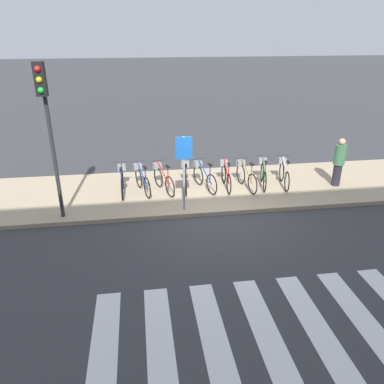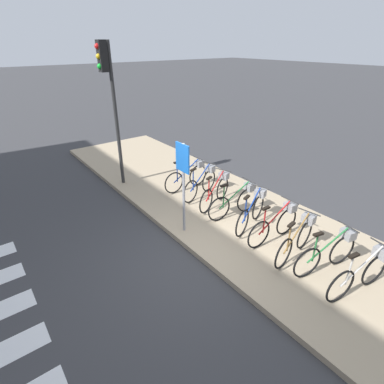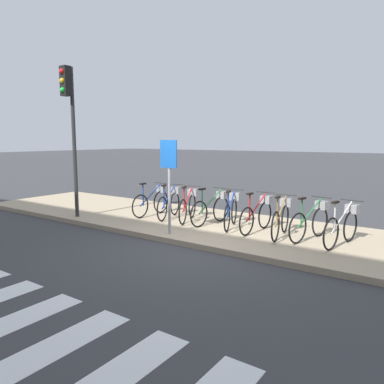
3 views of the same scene
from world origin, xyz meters
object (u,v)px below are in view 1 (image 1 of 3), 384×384
parked_bicycle_1 (142,178)px  parked_bicycle_7 (263,173)px  parked_bicycle_5 (226,175)px  traffic_light (46,112)px  parked_bicycle_0 (122,180)px  parked_bicycle_6 (245,175)px  parked_bicycle_3 (186,176)px  parked_bicycle_4 (203,176)px  parked_bicycle_8 (284,172)px  sign_post (184,161)px  pedestrian (339,161)px  parked_bicycle_2 (163,178)px

parked_bicycle_1 → parked_bicycle_7: 3.83m
parked_bicycle_1 → parked_bicycle_5: (2.61, -0.05, 0.00)m
parked_bicycle_1 → traffic_light: 3.54m
parked_bicycle_0 → parked_bicycle_5: size_ratio=1.00×
parked_bicycle_1 → parked_bicycle_6: same height
parked_bicycle_3 → parked_bicycle_6: bearing=-5.0°
parked_bicycle_3 → parked_bicycle_4: same height
parked_bicycle_4 → parked_bicycle_8: 2.58m
sign_post → parked_bicycle_1: bearing=127.8°
parked_bicycle_6 → pedestrian: size_ratio=0.98×
parked_bicycle_7 → parked_bicycle_0: bearing=179.6°
parked_bicycle_7 → parked_bicycle_4: bearing=179.6°
parked_bicycle_2 → parked_bicycle_3: bearing=2.2°
parked_bicycle_0 → parked_bicycle_5: bearing=-0.7°
parked_bicycle_1 → parked_bicycle_8: 4.48m
parked_bicycle_0 → parked_bicycle_1: size_ratio=1.03×
parked_bicycle_1 → sign_post: sign_post is taller
sign_post → parked_bicycle_7: bearing=27.4°
parked_bicycle_3 → pedestrian: pedestrian is taller
parked_bicycle_3 → parked_bicycle_8: 3.13m
parked_bicycle_1 → traffic_light: bearing=-145.0°
parked_bicycle_6 → parked_bicycle_7: same height
parked_bicycle_2 → parked_bicycle_6: (2.57, -0.14, 0.00)m
parked_bicycle_0 → parked_bicycle_7: same height
pedestrian → parked_bicycle_1: bearing=176.2°
parked_bicycle_5 → traffic_light: size_ratio=0.38×
parked_bicycle_2 → parked_bicycle_7: (3.19, -0.02, 0.00)m
parked_bicycle_2 → parked_bicycle_6: size_ratio=0.96×
pedestrian → traffic_light: (-8.26, -1.09, 2.01)m
parked_bicycle_8 → parked_bicycle_2: bearing=178.5°
parked_bicycle_1 → parked_bicycle_7: same height
parked_bicycle_8 → traffic_light: traffic_light is taller
parked_bicycle_1 → parked_bicycle_7: (3.83, -0.05, 0.00)m
parked_bicycle_5 → parked_bicycle_7: same height
parked_bicycle_7 → pedestrian: bearing=-8.9°
parked_bicycle_3 → parked_bicycle_7: same height
parked_bicycle_6 → traffic_light: (-5.34, -1.33, 2.39)m
parked_bicycle_6 → parked_bicycle_7: size_ratio=1.01×
parked_bicycle_1 → parked_bicycle_5: bearing=-1.2°
parked_bicycle_1 → pedestrian: 6.16m
parked_bicycle_1 → parked_bicycle_3: 1.35m
parked_bicycle_4 → parked_bicycle_8: same height
parked_bicycle_2 → pedestrian: bearing=-4.0°
parked_bicycle_1 → parked_bicycle_5: same height
parked_bicycle_6 → parked_bicycle_5: bearing=169.9°
parked_bicycle_5 → parked_bicycle_8: 1.87m
parked_bicycle_2 → parked_bicycle_7: size_ratio=0.97×
parked_bicycle_0 → parked_bicycle_1: (0.59, 0.02, 0.00)m
parked_bicycle_1 → parked_bicycle_4: 1.90m
parked_bicycle_8 → traffic_light: size_ratio=0.38×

